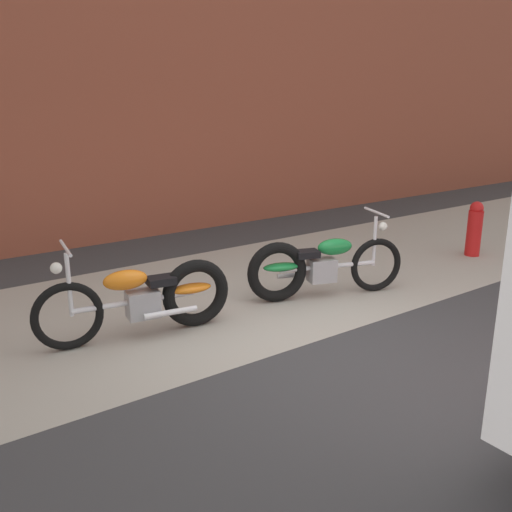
# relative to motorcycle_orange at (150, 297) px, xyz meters

# --- Properties ---
(ground_plane) EXTENTS (80.00, 80.00, 0.00)m
(ground_plane) POSITION_rel_motorcycle_orange_xyz_m (1.14, -1.13, -0.40)
(ground_plane) COLOR #38383A
(sidewalk_slab) EXTENTS (36.00, 3.50, 0.01)m
(sidewalk_slab) POSITION_rel_motorcycle_orange_xyz_m (1.14, 0.62, -0.40)
(sidewalk_slab) COLOR #9E998E
(sidewalk_slab) RESTS_ON ground
(brick_building_wall) EXTENTS (36.00, 0.50, 5.74)m
(brick_building_wall) POSITION_rel_motorcycle_orange_xyz_m (1.14, 4.07, 2.47)
(brick_building_wall) COLOR brown
(brick_building_wall) RESTS_ON ground
(motorcycle_orange) EXTENTS (2.00, 0.65, 1.03)m
(motorcycle_orange) POSITION_rel_motorcycle_orange_xyz_m (0.00, 0.00, 0.00)
(motorcycle_orange) COLOR black
(motorcycle_orange) RESTS_ON ground
(motorcycle_green) EXTENTS (1.93, 0.87, 1.03)m
(motorcycle_green) POSITION_rel_motorcycle_orange_xyz_m (2.09, -0.16, 0.00)
(motorcycle_green) COLOR black
(motorcycle_green) RESTS_ON ground
(fire_hydrant) EXTENTS (0.22, 0.22, 0.84)m
(fire_hydrant) POSITION_rel_motorcycle_orange_xyz_m (5.29, -0.17, 0.03)
(fire_hydrant) COLOR red
(fire_hydrant) RESTS_ON ground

